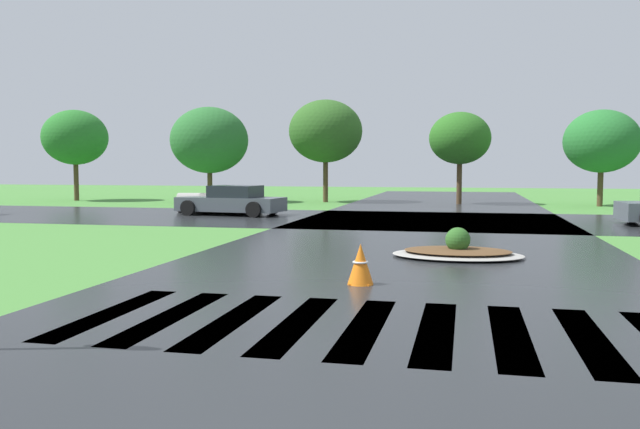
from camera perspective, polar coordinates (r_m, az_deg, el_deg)
asphalt_roadway at (r=13.31m, az=7.14°, el=-4.68°), size 9.97×80.00×0.01m
asphalt_cross_road at (r=25.11m, az=9.73°, el=-0.50°), size 90.00×8.97×0.01m
crosswalk_stripes at (r=8.54m, az=3.98°, el=-9.72°), size 7.65×3.26×0.01m
median_island at (r=15.11m, az=11.92°, el=-3.17°), size 2.94×2.01×0.68m
car_white_sedan at (r=27.67m, az=-7.70°, el=1.15°), size 4.61×2.50×1.24m
drainage_pipe_stack at (r=29.05m, az=-8.74°, el=1.01°), size 3.78×1.39×0.87m
traffic_cone at (r=11.41m, az=3.55°, el=-4.38°), size 0.46×0.46×0.72m
background_treeline at (r=35.75m, az=6.37°, el=6.72°), size 40.40×5.90×5.79m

